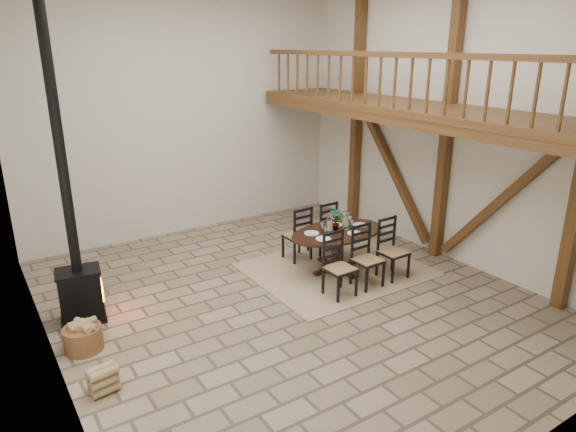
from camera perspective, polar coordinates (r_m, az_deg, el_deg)
ground at (r=8.40m, az=0.36°, el=-9.18°), size 8.00×8.00×0.00m
room_shell at (r=8.20m, az=7.51°, el=12.14°), size 7.02×8.02×5.01m
rug at (r=9.44m, az=5.36°, el=-5.93°), size 3.00×2.50×0.02m
dining_table at (r=9.20m, az=5.87°, el=-3.87°), size 1.86×2.07×1.18m
wood_stove at (r=7.93m, az=-22.65°, el=-3.44°), size 0.70×0.58×5.00m
log_basket at (r=7.58m, az=-21.82°, el=-12.42°), size 0.51×0.51×0.42m
log_stack at (r=6.69m, az=-19.85°, el=-16.77°), size 0.36×0.27×0.34m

